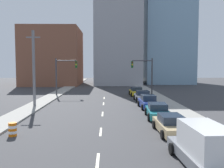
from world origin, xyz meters
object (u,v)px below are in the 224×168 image
at_px(sedan_yellow, 136,92).
at_px(traffic_barrel, 13,129).
at_px(traffic_signal_right, 146,72).
at_px(sedan_blue, 148,102).
at_px(utility_pole_left_mid, 34,68).
at_px(traffic_signal_left, 62,72).
at_px(sedan_white, 143,96).
at_px(box_truck_gray, 205,148).
at_px(sedan_tan, 171,125).
at_px(sedan_teal, 157,111).

bearing_deg(sedan_yellow, traffic_barrel, -117.21).
xyz_separation_m(traffic_signal_right, sedan_blue, (-1.63, -12.21, -3.24)).
distance_m(utility_pole_left_mid, sedan_yellow, 18.16).
distance_m(traffic_signal_left, traffic_barrel, 23.89).
bearing_deg(sedan_blue, sedan_white, 86.24).
bearing_deg(traffic_signal_right, box_truck_gray, -93.35).
xyz_separation_m(traffic_signal_right, sedan_tan, (-1.77, -23.07, -3.31)).
xyz_separation_m(sedan_teal, sedan_blue, (0.00, 5.43, 0.06)).
bearing_deg(traffic_barrel, traffic_signal_left, 91.86).
relative_size(utility_pole_left_mid, box_truck_gray, 1.59).
height_order(traffic_signal_left, sedan_yellow, traffic_signal_left).
xyz_separation_m(traffic_signal_left, traffic_signal_right, (13.76, 0.00, 0.00)).
relative_size(utility_pole_left_mid, sedan_white, 2.09).
bearing_deg(traffic_signal_right, sedan_tan, -94.38).
bearing_deg(traffic_signal_right, utility_pole_left_mid, -142.86).
relative_size(utility_pole_left_mid, sedan_yellow, 2.03).
xyz_separation_m(traffic_signal_right, sedan_white, (-1.42, -6.10, -3.27)).
bearing_deg(box_truck_gray, traffic_barrel, 150.78).
bearing_deg(box_truck_gray, traffic_signal_right, 84.09).
height_order(utility_pole_left_mid, sedan_white, utility_pole_left_mid).
relative_size(traffic_signal_left, traffic_barrel, 6.49).
bearing_deg(sedan_blue, sedan_tan, -92.54).
bearing_deg(sedan_teal, sedan_yellow, 93.23).
bearing_deg(sedan_white, sedan_yellow, 89.93).
bearing_deg(utility_pole_left_mid, traffic_signal_right, 37.14).
distance_m(box_truck_gray, sedan_teal, 11.65).
height_order(traffic_signal_left, sedan_white, traffic_signal_left).
xyz_separation_m(traffic_barrel, sedan_blue, (11.36, 11.41, 0.23)).
distance_m(traffic_barrel, sedan_blue, 16.10).
bearing_deg(traffic_signal_right, sedan_yellow, 174.11).
distance_m(utility_pole_left_mid, sedan_white, 15.12).
bearing_deg(box_truck_gray, sedan_blue, 87.16).
bearing_deg(utility_pole_left_mid, sedan_blue, -3.59).
xyz_separation_m(traffic_signal_left, box_truck_gray, (12.04, -29.29, -2.94)).
xyz_separation_m(sedan_tan, sedan_teal, (0.13, 5.42, 0.02)).
bearing_deg(traffic_signal_left, sedan_blue, -45.20).
bearing_deg(traffic_barrel, sedan_yellow, 64.35).
bearing_deg(sedan_teal, box_truck_gray, -86.98).
bearing_deg(traffic_signal_left, sedan_tan, -62.53).
relative_size(traffic_signal_right, traffic_barrel, 6.49).
relative_size(traffic_signal_left, utility_pole_left_mid, 0.68).
height_order(sedan_teal, sedan_yellow, sedan_yellow).
bearing_deg(traffic_barrel, sedan_blue, 45.12).
xyz_separation_m(traffic_barrel, box_truck_gray, (11.28, -5.66, 0.52)).
xyz_separation_m(traffic_signal_right, traffic_barrel, (-12.99, -23.62, -3.46)).
distance_m(traffic_signal_left, box_truck_gray, 31.80).
distance_m(sedan_white, sedan_yellow, 6.26).
height_order(sedan_tan, sedan_white, sedan_white).
height_order(traffic_signal_left, traffic_signal_right, same).
relative_size(traffic_signal_right, sedan_white, 1.42).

